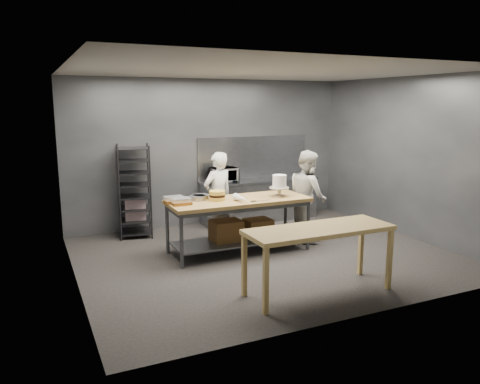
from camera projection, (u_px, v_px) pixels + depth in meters
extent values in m
plane|color=black|center=(265.00, 255.00, 7.83)|extent=(6.00, 6.00, 0.00)
cube|color=#4C4F54|center=(211.00, 152.00, 9.78)|extent=(6.00, 0.04, 3.00)
cube|color=olive|center=(239.00, 201.00, 7.86)|extent=(2.40, 0.90, 0.06)
cube|color=#47494C|center=(239.00, 240.00, 7.99)|extent=(2.25, 0.75, 0.03)
cylinder|color=#47494C|center=(182.00, 241.00, 7.13)|extent=(0.06, 0.06, 0.86)
cylinder|color=#47494C|center=(167.00, 229.00, 7.83)|extent=(0.06, 0.06, 0.86)
cylinder|color=#47494C|center=(308.00, 225.00, 8.07)|extent=(0.06, 0.06, 0.86)
cylinder|color=#47494C|center=(285.00, 216.00, 8.77)|extent=(0.06, 0.06, 0.86)
cube|color=brown|center=(226.00, 230.00, 7.91)|extent=(0.50, 0.40, 0.35)
cube|color=brown|center=(258.00, 227.00, 8.20)|extent=(0.45, 0.38, 0.30)
cube|color=olive|center=(319.00, 230.00, 6.14)|extent=(2.00, 0.70, 0.06)
cube|color=olive|center=(266.00, 281.00, 5.57)|extent=(0.06, 0.06, 0.84)
cube|color=olive|center=(244.00, 266.00, 6.10)|extent=(0.06, 0.06, 0.84)
cube|color=olive|center=(389.00, 259.00, 6.35)|extent=(0.06, 0.06, 0.84)
cube|color=olive|center=(361.00, 247.00, 6.88)|extent=(0.06, 0.06, 0.84)
cube|color=slate|center=(260.00, 180.00, 10.02)|extent=(2.60, 0.60, 0.04)
cube|color=slate|center=(260.00, 201.00, 10.11)|extent=(2.56, 0.56, 0.86)
cube|color=slate|center=(254.00, 157.00, 10.20)|extent=(2.60, 0.02, 0.90)
cube|color=black|center=(135.00, 191.00, 8.84)|extent=(0.71, 0.75, 1.75)
cube|color=white|center=(135.00, 208.00, 8.91)|extent=(0.42, 0.30, 0.45)
imported|color=white|center=(218.00, 197.00, 8.47)|extent=(0.69, 0.54, 1.65)
imported|color=silver|center=(308.00, 195.00, 8.61)|extent=(0.77, 0.91, 1.67)
imported|color=black|center=(224.00, 175.00, 9.65)|extent=(0.54, 0.37, 0.30)
cylinder|color=#B2A78E|center=(279.00, 196.00, 8.10)|extent=(0.20, 0.20, 0.02)
cylinder|color=#B2A78E|center=(279.00, 192.00, 8.08)|extent=(0.06, 0.06, 0.12)
cylinder|color=#B2A78E|center=(279.00, 188.00, 8.07)|extent=(0.34, 0.34, 0.02)
cylinder|color=white|center=(279.00, 181.00, 8.05)|extent=(0.24, 0.24, 0.22)
cylinder|color=#F0C14C|center=(217.00, 199.00, 7.76)|extent=(0.26, 0.26, 0.06)
cylinder|color=black|center=(217.00, 196.00, 7.75)|extent=(0.26, 0.26, 0.04)
cylinder|color=#F0C14C|center=(217.00, 193.00, 7.74)|extent=(0.26, 0.26, 0.06)
cylinder|color=gray|center=(198.00, 198.00, 7.76)|extent=(0.28, 0.28, 0.07)
cylinder|color=gray|center=(201.00, 197.00, 7.86)|extent=(0.29, 0.29, 0.07)
cylinder|color=gray|center=(182.00, 200.00, 7.60)|extent=(0.28, 0.28, 0.07)
cone|color=white|center=(241.00, 199.00, 7.60)|extent=(0.16, 0.39, 0.12)
cube|color=slate|center=(263.00, 201.00, 7.72)|extent=(0.28, 0.02, 0.00)
cube|color=black|center=(254.00, 201.00, 7.65)|extent=(0.09, 0.02, 0.02)
cube|color=#935B1D|center=(182.00, 203.00, 7.40)|extent=(0.30, 0.20, 0.05)
cube|color=silver|center=(181.00, 200.00, 7.39)|extent=(0.31, 0.21, 0.06)
cube|color=#935B1D|center=(174.00, 201.00, 7.55)|extent=(0.30, 0.20, 0.05)
cube|color=silver|center=(174.00, 198.00, 7.54)|extent=(0.31, 0.21, 0.06)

